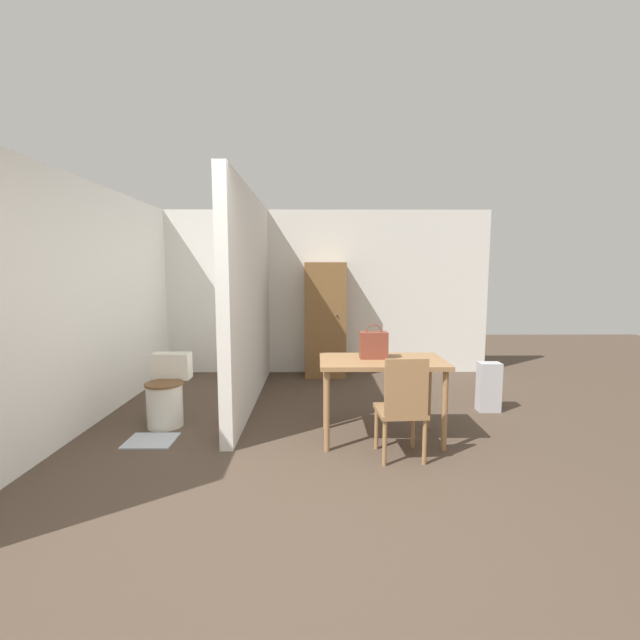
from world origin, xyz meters
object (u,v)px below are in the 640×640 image
(toilet, at_px, (167,394))
(space_heater, at_px, (489,387))
(wooden_chair, at_px, (402,406))
(handbag, at_px, (374,345))
(wooden_cabinet, at_px, (325,320))
(dining_table, at_px, (382,369))

(toilet, relative_size, space_heater, 1.28)
(wooden_chair, relative_size, handbag, 2.73)
(handbag, relative_size, wooden_cabinet, 0.19)
(handbag, height_order, wooden_cabinet, wooden_cabinet)
(toilet, relative_size, wooden_cabinet, 0.42)
(toilet, xyz_separation_m, handbag, (2.09, -0.36, 0.58))
(toilet, bearing_deg, space_heater, 6.35)
(toilet, distance_m, wooden_cabinet, 2.69)
(dining_table, distance_m, wooden_cabinet, 2.50)
(handbag, relative_size, space_heater, 0.59)
(handbag, bearing_deg, wooden_chair, -70.75)
(dining_table, relative_size, space_heater, 2.07)
(wooden_cabinet, bearing_deg, dining_table, -78.83)
(space_heater, bearing_deg, dining_table, -149.16)
(dining_table, xyz_separation_m, wooden_chair, (0.11, -0.46, -0.20))
(toilet, bearing_deg, dining_table, -10.74)
(wooden_chair, distance_m, wooden_cabinet, 2.99)
(toilet, xyz_separation_m, wooden_cabinet, (1.68, 2.03, 0.54))
(dining_table, bearing_deg, space_heater, 30.84)
(wooden_chair, bearing_deg, handbag, 105.72)
(toilet, xyz_separation_m, space_heater, (3.51, 0.39, -0.04))
(wooden_cabinet, relative_size, space_heater, 3.05)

